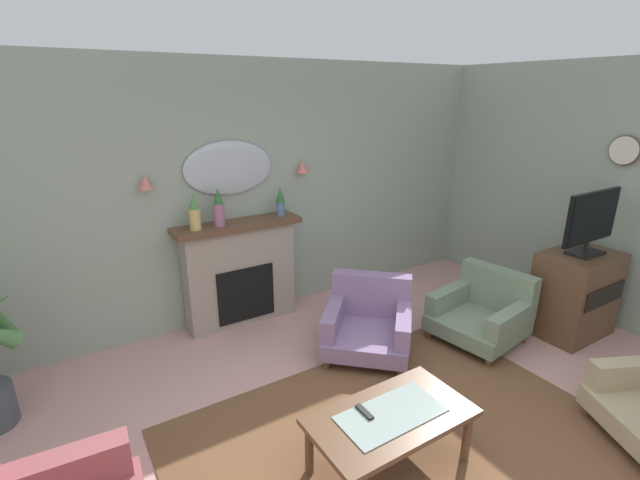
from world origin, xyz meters
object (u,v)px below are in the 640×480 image
Objects in this scene: wall_mirror at (229,168)px; mantel_vase_left at (219,208)px; wall_sconce_left at (145,182)px; wall_clock at (625,150)px; mantel_vase_centre at (194,212)px; tv_remote at (364,412)px; tv_cabinet at (575,294)px; armchair_in_corner at (483,311)px; coffee_table at (391,421)px; mantel_vase_right at (280,201)px; wall_sconce_right at (302,167)px; tv_flatscreen at (592,221)px; fireplace at (240,274)px; armchair_beside_couch at (368,321)px.

mantel_vase_left is at bearing -139.64° from wall_mirror.
wall_clock reaches higher than wall_sconce_left.
mantel_vase_centre reaches higher than tv_remote.
mantel_vase_left is 3.81m from tv_cabinet.
armchair_in_corner is at bearing 164.66° from wall_clock.
wall_clock is at bearing -15.34° from armchair_in_corner.
armchair_in_corner reaches higher than coffee_table.
armchair_in_corner is (1.95, 0.81, -0.08)m from coffee_table.
mantel_vase_right reaches higher than coffee_table.
armchair_in_corner is (1.99, -1.80, -1.40)m from wall_mirror.
wall_sconce_right is (0.35, 0.12, 0.33)m from mantel_vase_right.
mantel_vase_left reaches higher than mantel_vase_right.
tv_flatscreen reaches higher than tv_cabinet.
fireplace is 0.80m from mantel_vase_left.
wall_clock is (3.84, -2.02, 0.56)m from mantel_vase_centre.
wall_mirror is at bearing 3.37° from wall_sconce_left.
wall_sconce_left reaches higher than tv_cabinet.
tv_remote is (-0.15, 0.10, 0.07)m from coffee_table.
wall_sconce_left is at bearing 173.84° from fireplace.
wall_sconce_right is (1.05, 0.12, 0.32)m from mantel_vase_left.
armchair_in_corner is at bearing -56.90° from wall_sconce_right.
mantel_vase_right is 2.58m from tv_remote.
armchair_beside_couch is 1.36× the size of tv_flatscreen.
mantel_vase_right is 2.04× the size of tv_remote.
mantel_vase_left is at bearing 143.33° from armchair_in_corner.
wall_clock is 0.83m from tv_flatscreen.
tv_flatscreen is at bearing -41.18° from mantel_vase_right.
mantel_vase_left is 0.41× the size of wall_mirror.
wall_sconce_right is at bearing 132.95° from tv_cabinet.
mantel_vase_left is 2.79× the size of wall_sconce_left.
wall_sconce_left is 0.15× the size of armchair_in_corner.
wall_clock is 3.80m from tv_remote.
mantel_vase_right is (0.70, -0.00, -0.01)m from mantel_vase_left.
mantel_vase_right is (0.95, 0.00, -0.00)m from mantel_vase_centre.
wall_mirror is at bearing 122.23° from armchair_beside_couch.
tv_cabinet is at bearing -35.96° from fireplace.
mantel_vase_left is 1.88m from armchair_beside_couch.
mantel_vase_right reaches higher than armchair_in_corner.
mantel_vase_centre is 2.32× the size of tv_remote.
fireplace is 9.71× the size of wall_sconce_right.
wall_mirror is at bearing 90.00° from fireplace.
coffee_table is 0.96× the size of armchair_beside_couch.
wall_sconce_left reaches higher than mantel_vase_right.
mantel_vase_centre is 0.40× the size of armchair_in_corner.
mantel_vase_centre is at bearing 137.88° from armchair_beside_couch.
fireplace is 2.48m from coffee_table.
armchair_in_corner reaches higher than tv_remote.
wall_sconce_left is 2.53m from armchair_beside_couch.
armchair_in_corner is at bearing -39.81° from fireplace.
tv_remote is at bearing -92.46° from wall_mirror.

